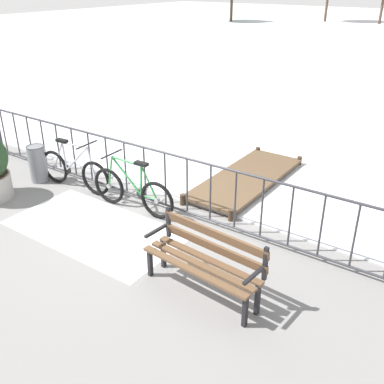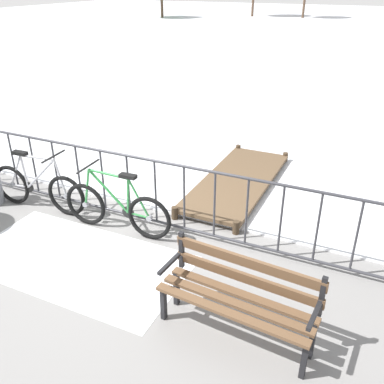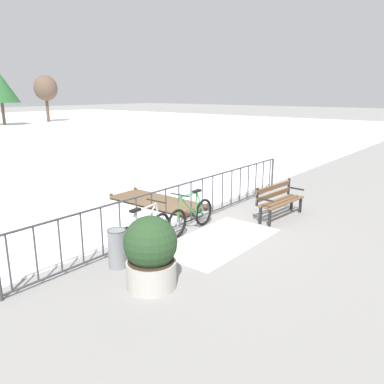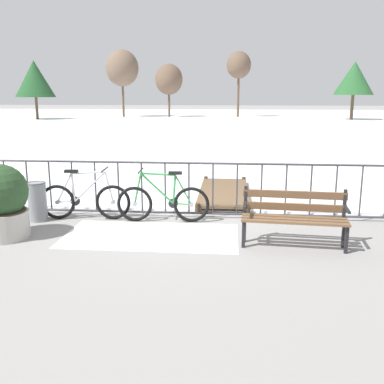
{
  "view_description": "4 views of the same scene",
  "coord_description": "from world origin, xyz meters",
  "px_view_note": "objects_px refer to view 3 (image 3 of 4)",
  "views": [
    {
      "loc": [
        4.5,
        -5.35,
        3.67
      ],
      "look_at": [
        1.09,
        -0.45,
        0.75
      ],
      "focal_mm": 41.44,
      "sensor_mm": 36.0,
      "label": 1
    },
    {
      "loc": [
        2.96,
        -4.63,
        3.31
      ],
      "look_at": [
        0.72,
        0.17,
        0.6
      ],
      "focal_mm": 39.46,
      "sensor_mm": 36.0,
      "label": 2
    },
    {
      "loc": [
        -6.89,
        -5.71,
        3.15
      ],
      "look_at": [
        -0.27,
        -0.42,
        0.97
      ],
      "focal_mm": 36.29,
      "sensor_mm": 36.0,
      "label": 3
    },
    {
      "loc": [
        1.01,
        -8.13,
        2.33
      ],
      "look_at": [
        0.32,
        -0.41,
        0.59
      ],
      "focal_mm": 41.16,
      "sensor_mm": 36.0,
      "label": 4
    }
  ],
  "objects_px": {
    "bicycle_near_railing": "(191,216)",
    "trash_bin": "(117,248)",
    "park_bench": "(278,198)",
    "bicycle_second": "(144,233)",
    "planter_with_shrub": "(151,252)"
  },
  "relations": [
    {
      "from": "bicycle_second",
      "to": "park_bench",
      "type": "height_order",
      "value": "bicycle_second"
    },
    {
      "from": "bicycle_second",
      "to": "park_bench",
      "type": "bearing_deg",
      "value": -17.08
    },
    {
      "from": "bicycle_near_railing",
      "to": "park_bench",
      "type": "xyz_separation_m",
      "value": [
        2.22,
        -1.11,
        0.14
      ]
    },
    {
      "from": "bicycle_near_railing",
      "to": "bicycle_second",
      "type": "relative_size",
      "value": 1.0
    },
    {
      "from": "park_bench",
      "to": "trash_bin",
      "type": "xyz_separation_m",
      "value": [
        -4.56,
        0.97,
        -0.14
      ]
    },
    {
      "from": "bicycle_near_railing",
      "to": "trash_bin",
      "type": "xyz_separation_m",
      "value": [
        -2.34,
        -0.14,
        0.0
      ]
    },
    {
      "from": "bicycle_second",
      "to": "planter_with_shrub",
      "type": "height_order",
      "value": "planter_with_shrub"
    },
    {
      "from": "bicycle_near_railing",
      "to": "bicycle_second",
      "type": "height_order",
      "value": "same"
    },
    {
      "from": "bicycle_second",
      "to": "bicycle_near_railing",
      "type": "bearing_deg",
      "value": -1.34
    },
    {
      "from": "bicycle_second",
      "to": "park_bench",
      "type": "distance_m",
      "value": 3.88
    },
    {
      "from": "bicycle_near_railing",
      "to": "trash_bin",
      "type": "relative_size",
      "value": 2.34
    },
    {
      "from": "bicycle_second",
      "to": "trash_bin",
      "type": "xyz_separation_m",
      "value": [
        -0.85,
        -0.17,
        0.0
      ]
    },
    {
      "from": "trash_bin",
      "to": "bicycle_second",
      "type": "bearing_deg",
      "value": 11.46
    },
    {
      "from": "park_bench",
      "to": "trash_bin",
      "type": "distance_m",
      "value": 4.66
    },
    {
      "from": "bicycle_near_railing",
      "to": "planter_with_shrub",
      "type": "height_order",
      "value": "planter_with_shrub"
    }
  ]
}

